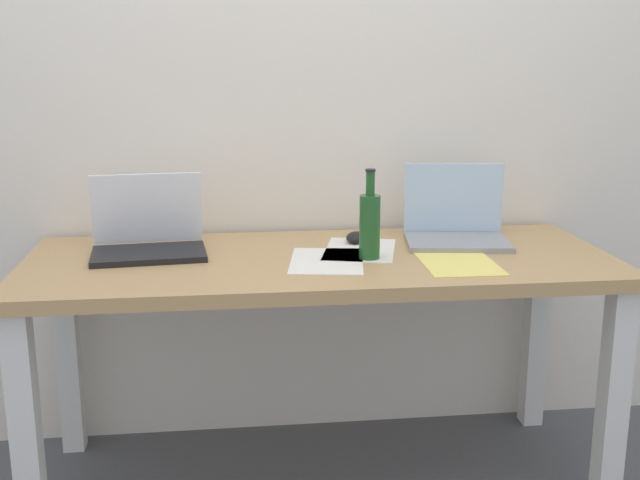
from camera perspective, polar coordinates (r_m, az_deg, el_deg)
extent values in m
plane|color=#515459|center=(2.61, 0.00, -16.94)|extent=(8.00, 8.00, 0.00)
cube|color=silver|center=(2.66, -1.08, 13.00)|extent=(5.20, 0.08, 2.60)
cube|color=tan|center=(2.33, 0.00, -1.67)|extent=(1.75, 0.70, 0.04)
cube|color=silver|center=(2.25, -20.76, -13.22)|extent=(0.07, 0.07, 0.69)
cube|color=silver|center=(2.43, 20.69, -11.09)|extent=(0.07, 0.07, 0.69)
cube|color=silver|center=(2.76, -17.98, -7.92)|extent=(0.07, 0.07, 0.69)
cube|color=silver|center=(2.91, 15.52, -6.59)|extent=(0.07, 0.07, 0.69)
cube|color=black|center=(2.37, -12.43, -1.01)|extent=(0.35, 0.24, 0.02)
cube|color=white|center=(2.45, -12.57, 2.28)|extent=(0.33, 0.06, 0.22)
cube|color=gray|center=(2.50, 10.03, -0.17)|extent=(0.35, 0.27, 0.02)
cube|color=silver|center=(2.59, 9.75, 3.08)|extent=(0.32, 0.06, 0.23)
cylinder|color=#1E5123|center=(2.28, 3.66, 0.91)|extent=(0.06, 0.06, 0.19)
cylinder|color=#1E5123|center=(2.25, 3.71, 4.15)|extent=(0.03, 0.03, 0.07)
cylinder|color=black|center=(2.25, 3.73, 5.12)|extent=(0.03, 0.03, 0.01)
ellipsoid|color=black|center=(2.49, 2.63, 0.18)|extent=(0.09, 0.11, 0.03)
cube|color=white|center=(2.40, 2.94, -0.72)|extent=(0.28, 0.34, 0.00)
cube|color=white|center=(2.27, 0.50, -1.54)|extent=(0.25, 0.32, 0.00)
cube|color=#F4E06B|center=(2.29, 10.08, -1.64)|extent=(0.22, 0.30, 0.00)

